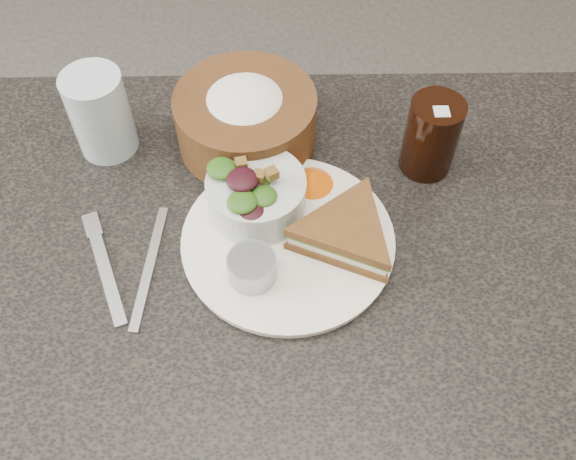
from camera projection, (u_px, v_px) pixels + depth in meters
The scene contains 12 objects.
floor at pixel (276, 444), 1.42m from camera, with size 6.00×6.00×0.00m, color #575452.
dining_table at pixel (272, 378), 1.11m from camera, with size 1.00×0.70×0.75m, color black.
dinner_plate at pixel (288, 241), 0.82m from camera, with size 0.27×0.27×0.01m, color white.
sandwich at pixel (346, 233), 0.79m from camera, with size 0.16×0.16×0.04m, color brown, non-canonical shape.
salad_bowl at pixel (256, 190), 0.81m from camera, with size 0.13×0.13×0.07m, color #B3BEBA, non-canonical shape.
dressing_ramekin at pixel (252, 268), 0.77m from camera, with size 0.06×0.06×0.04m, color gray.
orange_wedge at pixel (313, 177), 0.86m from camera, with size 0.06×0.06×0.03m, color #E65A06.
fork at pixel (106, 273), 0.80m from camera, with size 0.02×0.16×0.00m, color #9FA0A1.
knife at pixel (150, 266), 0.80m from camera, with size 0.01×0.18×0.00m, color #969696.
bread_basket at pixel (245, 112), 0.88m from camera, with size 0.20×0.20×0.11m, color #513017, non-canonical shape.
cola_glass at pixel (432, 133), 0.85m from camera, with size 0.07×0.07×0.12m, color black, non-canonical shape.
water_glass at pixel (100, 113), 0.87m from camera, with size 0.08×0.08×0.12m, color #A6BAC2.
Camera 1 is at (0.02, -0.43, 1.43)m, focal length 40.00 mm.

